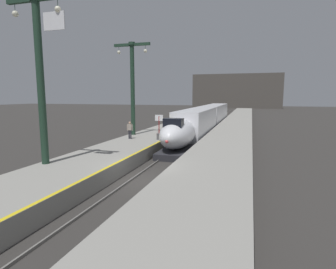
{
  "coord_description": "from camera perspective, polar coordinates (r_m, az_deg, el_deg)",
  "views": [
    {
      "loc": [
        6.22,
        -15.31,
        5.26
      ],
      "look_at": [
        -0.79,
        7.93,
        1.8
      ],
      "focal_mm": 29.44,
      "sensor_mm": 36.0,
      "label": 1
    }
  ],
  "objects": [
    {
      "name": "departure_info_board",
      "position": [
        29.85,
        -1.87,
        2.91
      ],
      "size": [
        0.9,
        0.1,
        2.12
      ],
      "color": "maroon",
      "rests_on": "platform_left"
    },
    {
      "name": "rolling_suitcase",
      "position": [
        26.34,
        -1.88,
        -0.42
      ],
      "size": [
        0.4,
        0.22,
        0.98
      ],
      "color": "#4C4C51",
      "rests_on": "platform_left"
    },
    {
      "name": "platform_left",
      "position": [
        41.63,
        2.4,
        1.57
      ],
      "size": [
        4.8,
        110.0,
        1.05
      ],
      "primitive_type": "cube",
      "color": "gray",
      "rests_on": "ground"
    },
    {
      "name": "rail_main_left",
      "position": [
        43.69,
        7.49,
        1.2
      ],
      "size": [
        0.08,
        110.0,
        0.12
      ],
      "primitive_type": "cube",
      "color": "slate",
      "rests_on": "ground"
    },
    {
      "name": "passenger_near_edge",
      "position": [
        27.03,
        -7.9,
        1.19
      ],
      "size": [
        0.56,
        0.28,
        1.69
      ],
      "color": "#23232D",
      "rests_on": "platform_left"
    },
    {
      "name": "highspeed_train_main",
      "position": [
        39.55,
        7.69,
        3.2
      ],
      "size": [
        2.92,
        38.33,
        3.6
      ],
      "color": "silver",
      "rests_on": "ground"
    },
    {
      "name": "rail_main_right",
      "position": [
        43.47,
        9.44,
        1.13
      ],
      "size": [
        0.08,
        110.0,
        0.12
      ],
      "primitive_type": "cube",
      "color": "slate",
      "rests_on": "ground"
    },
    {
      "name": "station_column_mid",
      "position": [
        29.8,
        -7.37,
        11.06
      ],
      "size": [
        4.0,
        0.68,
        9.66
      ],
      "color": "#1E3828",
      "rests_on": "platform_left"
    },
    {
      "name": "ground_plane",
      "position": [
        17.34,
        -5.14,
        -9.57
      ],
      "size": [
        260.0,
        260.0,
        0.0
      ],
      "primitive_type": "plane",
      "color": "#33302D"
    },
    {
      "name": "platform_left_safety_stripe",
      "position": [
        41.07,
        5.49,
        2.19
      ],
      "size": [
        0.2,
        107.8,
        0.01
      ],
      "primitive_type": "cube",
      "color": "yellow",
      "rests_on": "platform_left"
    },
    {
      "name": "station_column_near",
      "position": [
        18.42,
        -24.95,
        13.07
      ],
      "size": [
        4.0,
        0.68,
        9.94
      ],
      "color": "#1E3828",
      "rests_on": "platform_left"
    },
    {
      "name": "terminus_back_wall",
      "position": [
        117.49,
        13.92,
        8.72
      ],
      "size": [
        36.0,
        2.0,
        14.0
      ],
      "primitive_type": "cube",
      "color": "#4C4742",
      "rests_on": "ground"
    },
    {
      "name": "platform_right",
      "position": [
        40.4,
        13.6,
        1.15
      ],
      "size": [
        4.8,
        110.0,
        1.05
      ],
      "primitive_type": "cube",
      "color": "gray",
      "rests_on": "ground"
    }
  ]
}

